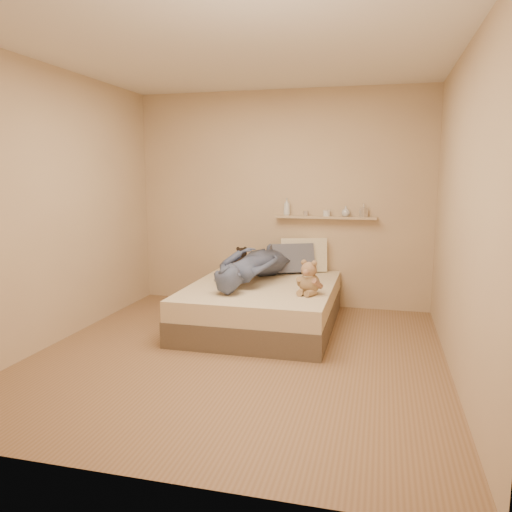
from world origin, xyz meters
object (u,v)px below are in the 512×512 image
(bed, at_px, (262,305))
(game_console, at_px, (223,279))
(teddy_bear, at_px, (309,280))
(dark_plush, at_px, (242,260))
(wall_shelf, at_px, (325,217))
(pillow_cream, at_px, (303,255))
(person, at_px, (254,264))
(pillow_grey, at_px, (292,259))

(bed, bearing_deg, game_console, -117.11)
(teddy_bear, bearing_deg, dark_plush, 133.71)
(wall_shelf, bearing_deg, pillow_cream, -162.28)
(game_console, bearing_deg, person, 78.16)
(teddy_bear, xyz_separation_m, dark_plush, (-0.97, 1.01, -0.01))
(person, bearing_deg, pillow_grey, -111.72)
(dark_plush, height_order, pillow_cream, pillow_cream)
(bed, xyz_separation_m, wall_shelf, (0.55, 0.91, 0.88))
(dark_plush, relative_size, wall_shelf, 0.24)
(game_console, xyz_separation_m, pillow_grey, (0.47, 1.21, 0.02))
(person, bearing_deg, pillow_cream, -112.98)
(wall_shelf, bearing_deg, game_console, -119.73)
(bed, distance_m, pillow_cream, 0.98)
(teddy_bear, height_order, dark_plush, teddy_bear)
(pillow_cream, distance_m, wall_shelf, 0.52)
(pillow_grey, bearing_deg, dark_plush, 179.48)
(dark_plush, bearing_deg, game_console, -82.61)
(game_console, bearing_deg, teddy_bear, 14.54)
(pillow_grey, xyz_separation_m, wall_shelf, (0.35, 0.22, 0.48))
(dark_plush, bearing_deg, teddy_bear, -46.29)
(bed, bearing_deg, person, 131.32)
(game_console, height_order, wall_shelf, wall_shelf)
(game_console, relative_size, wall_shelf, 0.15)
(teddy_bear, distance_m, pillow_grey, 1.06)
(pillow_cream, xyz_separation_m, wall_shelf, (0.25, 0.08, 0.45))
(pillow_cream, height_order, person, pillow_cream)
(pillow_grey, bearing_deg, game_console, -111.02)
(pillow_cream, bearing_deg, game_console, -112.87)
(teddy_bear, xyz_separation_m, wall_shelf, (0.01, 1.22, 0.51))
(teddy_bear, bearing_deg, pillow_cream, 101.68)
(bed, xyz_separation_m, teddy_bear, (0.54, -0.32, 0.37))
(person, height_order, wall_shelf, wall_shelf)
(game_console, height_order, dark_plush, dark_plush)
(person, bearing_deg, dark_plush, -52.27)
(bed, relative_size, wall_shelf, 1.58)
(game_console, distance_m, wall_shelf, 1.72)
(bed, distance_m, pillow_grey, 0.82)
(bed, relative_size, person, 1.19)
(teddy_bear, distance_m, dark_plush, 1.40)
(teddy_bear, xyz_separation_m, pillow_grey, (-0.34, 1.01, 0.03))
(game_console, distance_m, person, 0.69)
(pillow_grey, distance_m, person, 0.63)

